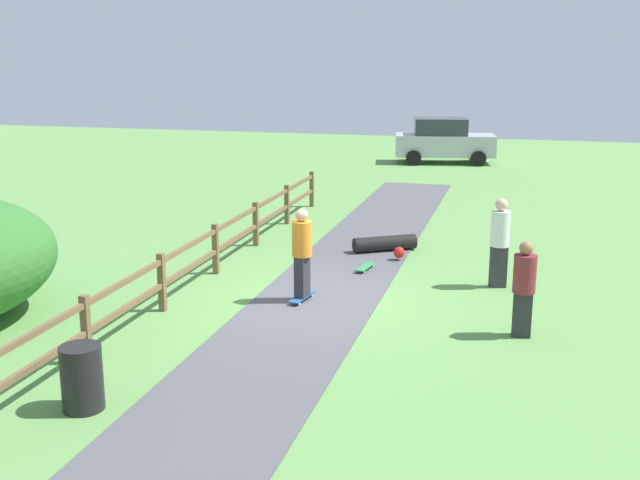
{
  "coord_description": "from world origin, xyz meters",
  "views": [
    {
      "loc": [
        3.77,
        -13.73,
        4.71
      ],
      "look_at": [
        -0.15,
        0.88,
        1.0
      ],
      "focal_mm": 43.4,
      "sensor_mm": 36.0,
      "label": 1
    }
  ],
  "objects_px": {
    "trash_bin": "(82,378)",
    "bystander_maroon": "(524,285)",
    "skateboard_loose": "(365,267)",
    "skater_fallen": "(386,244)",
    "skater_riding": "(302,250)",
    "bystander_white": "(500,238)",
    "parked_car_silver": "(444,141)"
  },
  "relations": [
    {
      "from": "trash_bin",
      "to": "bystander_maroon",
      "type": "xyz_separation_m",
      "value": [
        5.66,
        4.37,
        0.46
      ]
    },
    {
      "from": "trash_bin",
      "to": "parked_car_silver",
      "type": "height_order",
      "value": "parked_car_silver"
    },
    {
      "from": "trash_bin",
      "to": "skater_fallen",
      "type": "bearing_deg",
      "value": 75.36
    },
    {
      "from": "skater_fallen",
      "to": "bystander_white",
      "type": "height_order",
      "value": "bystander_white"
    },
    {
      "from": "skater_fallen",
      "to": "bystander_maroon",
      "type": "height_order",
      "value": "bystander_maroon"
    },
    {
      "from": "bystander_white",
      "to": "bystander_maroon",
      "type": "height_order",
      "value": "bystander_white"
    },
    {
      "from": "parked_car_silver",
      "to": "bystander_maroon",
      "type": "bearing_deg",
      "value": -80.16
    },
    {
      "from": "trash_bin",
      "to": "skater_riding",
      "type": "distance_m",
      "value": 5.45
    },
    {
      "from": "skater_fallen",
      "to": "parked_car_silver",
      "type": "xyz_separation_m",
      "value": [
        -0.36,
        15.72,
        0.76
      ]
    },
    {
      "from": "skater_fallen",
      "to": "skater_riding",
      "type": "bearing_deg",
      "value": -102.06
    },
    {
      "from": "skater_riding",
      "to": "skater_fallen",
      "type": "bearing_deg",
      "value": 77.94
    },
    {
      "from": "trash_bin",
      "to": "skateboard_loose",
      "type": "relative_size",
      "value": 1.1
    },
    {
      "from": "skater_riding",
      "to": "trash_bin",
      "type": "bearing_deg",
      "value": -106.65
    },
    {
      "from": "skateboard_loose",
      "to": "bystander_white",
      "type": "height_order",
      "value": "bystander_white"
    },
    {
      "from": "skater_riding",
      "to": "skateboard_loose",
      "type": "bearing_deg",
      "value": 73.25
    },
    {
      "from": "trash_bin",
      "to": "skateboard_loose",
      "type": "xyz_separation_m",
      "value": [
        2.29,
        7.64,
        -0.36
      ]
    },
    {
      "from": "skater_riding",
      "to": "bystander_maroon",
      "type": "height_order",
      "value": "skater_riding"
    },
    {
      "from": "skater_riding",
      "to": "skateboard_loose",
      "type": "xyz_separation_m",
      "value": [
        0.74,
        2.44,
        -0.94
      ]
    },
    {
      "from": "trash_bin",
      "to": "skateboard_loose",
      "type": "height_order",
      "value": "trash_bin"
    },
    {
      "from": "bystander_maroon",
      "to": "parked_car_silver",
      "type": "xyz_separation_m",
      "value": [
        -3.59,
        20.68,
        0.05
      ]
    },
    {
      "from": "skateboard_loose",
      "to": "parked_car_silver",
      "type": "relative_size",
      "value": 0.18
    },
    {
      "from": "skater_fallen",
      "to": "skateboard_loose",
      "type": "height_order",
      "value": "skater_fallen"
    },
    {
      "from": "skater_fallen",
      "to": "bystander_white",
      "type": "distance_m",
      "value": 3.58
    },
    {
      "from": "bystander_maroon",
      "to": "skater_fallen",
      "type": "bearing_deg",
      "value": 123.06
    },
    {
      "from": "trash_bin",
      "to": "bystander_white",
      "type": "distance_m",
      "value": 8.83
    },
    {
      "from": "skateboard_loose",
      "to": "bystander_white",
      "type": "bearing_deg",
      "value": -9.71
    },
    {
      "from": "skateboard_loose",
      "to": "bystander_white",
      "type": "distance_m",
      "value": 3.05
    },
    {
      "from": "trash_bin",
      "to": "parked_car_silver",
      "type": "xyz_separation_m",
      "value": [
        2.07,
        25.04,
        0.51
      ]
    },
    {
      "from": "bystander_white",
      "to": "skateboard_loose",
      "type": "bearing_deg",
      "value": 170.29
    },
    {
      "from": "skater_riding",
      "to": "bystander_maroon",
      "type": "xyz_separation_m",
      "value": [
        4.11,
        -0.82,
        -0.12
      ]
    },
    {
      "from": "bystander_white",
      "to": "parked_car_silver",
      "type": "xyz_separation_m",
      "value": [
        -3.08,
        17.9,
        -0.07
      ]
    },
    {
      "from": "trash_bin",
      "to": "skater_fallen",
      "type": "relative_size",
      "value": 0.6
    }
  ]
}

